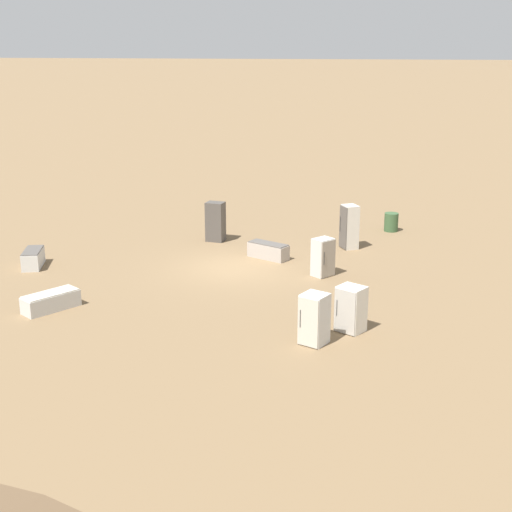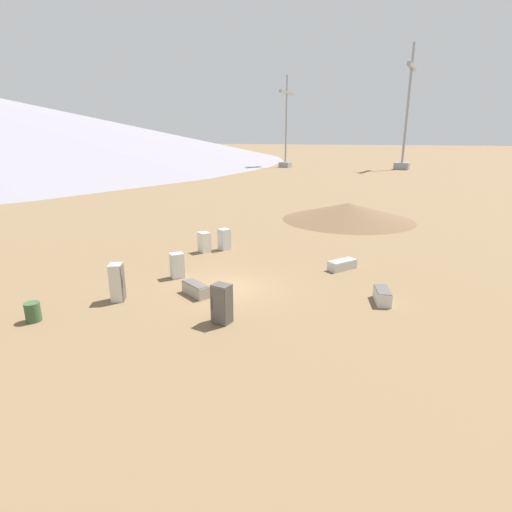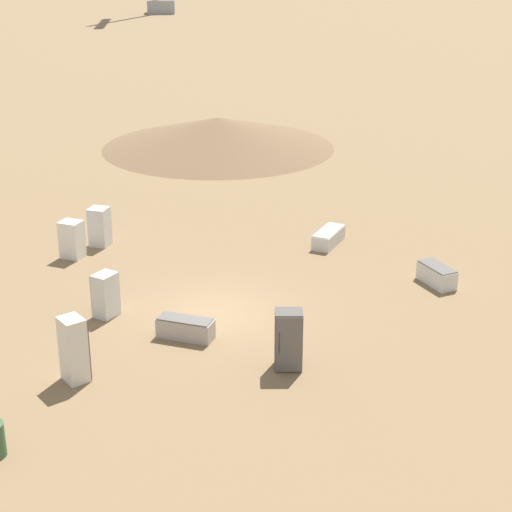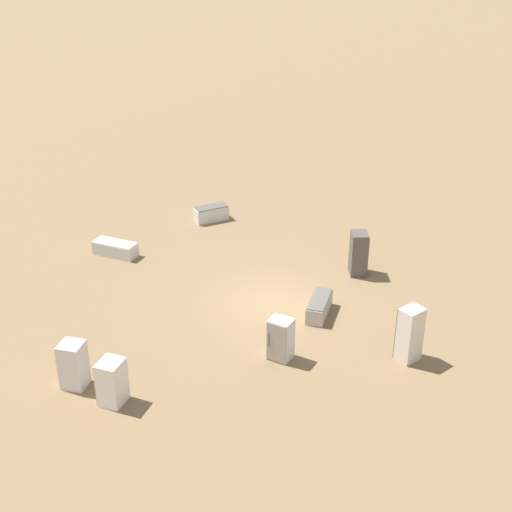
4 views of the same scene
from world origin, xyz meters
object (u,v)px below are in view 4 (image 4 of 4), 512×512
Objects in this scene: discarded_fridge_3 at (73,365)px; discarded_fridge_6 at (409,334)px; discarded_fridge_4 at (359,253)px; discarded_fridge_7 at (112,382)px; discarded_fridge_1 at (211,213)px; discarded_fridge_5 at (319,306)px; discarded_fridge_2 at (281,339)px; discarded_fridge_0 at (115,249)px.

discarded_fridge_6 is (-10.53, -0.39, 0.18)m from discarded_fridge_3.
discarded_fridge_7 is at bearing -47.63° from discarded_fridge_4.
discarded_fridge_7 reaches higher than discarded_fridge_1.
discarded_fridge_3 is 1.52m from discarded_fridge_7.
discarded_fridge_3 is 8.85m from discarded_fridge_5.
discarded_fridge_5 is (2.07, 2.92, -0.56)m from discarded_fridge_4.
discarded_fridge_3 is at bearing 42.71° from discarded_fridge_2.
discarded_fridge_2 is 6.49m from discarded_fridge_3.
discarded_fridge_3 reaches higher than discarded_fridge_7.
discarded_fridge_3 is 10.54m from discarded_fridge_6.
discarded_fridge_2 reaches higher than discarded_fridge_1.
discarded_fridge_2 is 0.79× the size of discarded_fridge_5.
discarded_fridge_2 is at bearing -31.04° from discarded_fridge_4.
discarded_fridge_1 is 1.14× the size of discarded_fridge_2.
discarded_fridge_7 is at bearing 33.37° from discarded_fridge_0.
discarded_fridge_1 is 8.03m from discarded_fridge_4.
discarded_fridge_4 reaches higher than discarded_fridge_7.
discarded_fridge_4 is at bearing -102.77° from discarded_fridge_5.
discarded_fridge_1 is 12.94m from discarded_fridge_3.
discarded_fridge_6 reaches higher than discarded_fridge_7.
discarded_fridge_2 is at bearing -62.22° from discarded_fridge_3.
discarded_fridge_4 is at bearing -157.06° from discarded_fridge_1.
discarded_fridge_2 is at bearing 65.63° from discarded_fridge_0.
discarded_fridge_1 reaches higher than discarded_fridge_5.
discarded_fridge_1 is 11.38m from discarded_fridge_2.
discarded_fridge_2 is at bearing -45.62° from discarded_fridge_7.
discarded_fridge_7 is (9.31, 1.30, -0.23)m from discarded_fridge_6.
discarded_fridge_4 is (-3.80, -5.47, 0.15)m from discarded_fridge_2.
discarded_fridge_0 is at bearing 106.53° from discarded_fridge_1.
discarded_fridge_4 is 0.93× the size of discarded_fridge_6.
discarded_fridge_2 reaches higher than discarded_fridge_0.
discarded_fridge_1 is at bearing 11.11° from discarded_fridge_7.
discarded_fridge_5 is at bearing -32.36° from discarded_fridge_7.
discarded_fridge_4 reaches higher than discarded_fridge_1.
discarded_fridge_7 is (3.45, 12.97, 0.37)m from discarded_fridge_1.
discarded_fridge_1 is 13.42m from discarded_fridge_7.
discarded_fridge_6 reaches higher than discarded_fridge_2.
discarded_fridge_0 is 5.22m from discarded_fridge_1.
discarded_fridge_3 reaches higher than discarded_fridge_0.
discarded_fridge_1 is 0.94× the size of discarded_fridge_4.
discarded_fridge_5 reaches higher than discarded_fridge_0.
discarded_fridge_0 is at bearing 29.99° from discarded_fridge_7.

